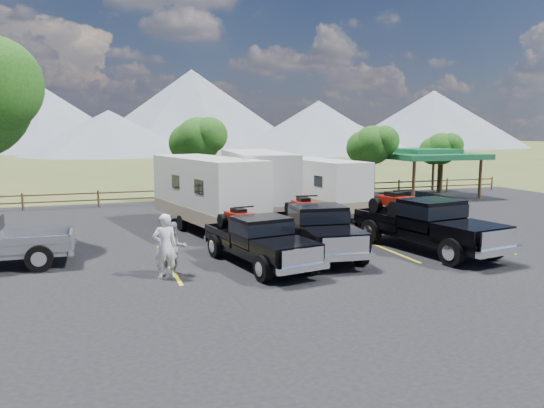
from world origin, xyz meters
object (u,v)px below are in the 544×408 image
object	(u,v)px
rig_left	(258,239)
rig_right	(426,223)
trailer_left	(207,192)
pavilion	(425,155)
rig_center	(316,227)
person_b	(174,249)
person_a	(165,246)
trailer_right	(320,186)
trailer_center	(257,184)

from	to	relation	value
rig_left	rig_right	bearing A→B (deg)	-10.10
trailer_left	rig_right	bearing A→B (deg)	-56.72
rig_right	trailer_left	size ratio (longest dim) A/B	0.72
pavilion	rig_right	world-z (taller)	pavilion
rig_center	trailer_left	world-z (taller)	trailer_left
trailer_left	person_b	size ratio (longest dim) A/B	5.64
pavilion	rig_right	xyz separation A→B (m)	(-9.70, -14.09, -1.72)
rig_left	person_a	size ratio (longest dim) A/B	2.88
trailer_left	trailer_right	bearing A→B (deg)	8.38
pavilion	trailer_right	world-z (taller)	pavilion
rig_left	rig_right	size ratio (longest dim) A/B	0.85
rig_center	trailer_left	size ratio (longest dim) A/B	0.65
trailer_center	person_a	bearing A→B (deg)	-115.70
pavilion	trailer_right	xyz separation A→B (m)	(-9.91, -4.96, -1.24)
pavilion	trailer_left	distance (m)	18.09
trailer_left	pavilion	bearing A→B (deg)	12.10
trailer_left	person_b	bearing A→B (deg)	-121.88
rig_left	trailer_right	xyz separation A→B (m)	(6.29, 9.18, 0.64)
rig_left	trailer_left	bearing A→B (deg)	81.70
rig_right	trailer_center	distance (m)	9.36
person_a	rig_center	bearing A→B (deg)	-168.19
trailer_center	trailer_right	size ratio (longest dim) A/B	1.17
trailer_center	rig_right	bearing A→B (deg)	-59.04
rig_right	trailer_center	size ratio (longest dim) A/B	0.68
rig_center	rig_right	xyz separation A→B (m)	(4.02, -0.88, 0.08)
rig_left	trailer_center	world-z (taller)	trailer_center
rig_left	person_b	size ratio (longest dim) A/B	3.44
rig_center	person_b	xyz separation A→B (m)	(-5.29, -1.30, -0.13)
pavilion	person_b	bearing A→B (deg)	-142.65
rig_left	trailer_center	bearing A→B (deg)	62.54
person_a	person_b	size ratio (longest dim) A/B	1.19
rig_center	rig_right	world-z (taller)	rig_right
rig_left	rig_right	xyz separation A→B (m)	(6.50, 0.06, 0.15)
rig_center	trailer_left	bearing A→B (deg)	120.87
pavilion	trailer_left	xyz separation A→B (m)	(-16.47, -7.42, -1.06)
person_a	trailer_center	bearing A→B (deg)	-125.78
rig_center	trailer_center	size ratio (longest dim) A/B	0.62
rig_left	trailer_center	xyz separation A→B (m)	(2.59, 8.53, 0.89)
rig_right	person_a	xyz separation A→B (m)	(-9.62, -0.70, -0.05)
trailer_left	person_a	size ratio (longest dim) A/B	4.72
rig_right	rig_center	bearing A→B (deg)	157.87
trailer_right	person_a	world-z (taller)	trailer_right
pavilion	rig_center	bearing A→B (deg)	-136.08
rig_center	pavilion	bearing A→B (deg)	49.38
trailer_center	trailer_right	xyz separation A→B (m)	(3.70, 0.65, -0.25)
rig_right	trailer_right	distance (m)	9.14
rig_left	rig_right	distance (m)	6.50
trailer_center	person_a	distance (m)	10.83
trailer_right	trailer_center	bearing A→B (deg)	-176.29
trailer_center	rig_center	bearing A→B (deg)	-84.63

